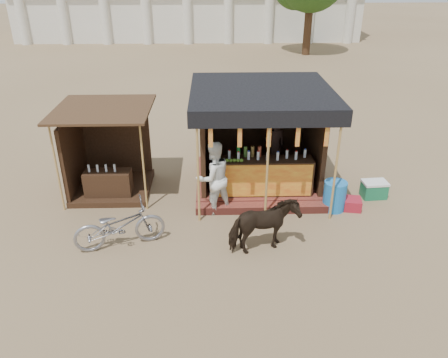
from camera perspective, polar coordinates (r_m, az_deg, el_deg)
name	(u,v)px	position (r m, az deg, el deg)	size (l,w,h in m)	color
ground	(226,259)	(9.45, 0.27, -10.39)	(120.00, 120.00, 0.00)	#846B4C
main_stall	(260,152)	(11.91, 4.70, 3.56)	(3.60, 3.61, 2.78)	brown
secondary_stall	(105,161)	(12.16, -15.33, 2.25)	(2.40, 2.40, 2.38)	#372014
cow	(264,227)	(9.36, 5.19, -6.22)	(0.67, 1.48, 1.25)	black
motorbike	(120,226)	(9.82, -13.49, -5.95)	(0.69, 1.98, 1.04)	gray
bystander	(213,178)	(10.65, -1.39, 0.17)	(0.91, 0.71, 1.87)	white
blue_barrel	(334,196)	(11.32, 14.23, -2.14)	(0.56, 0.56, 0.77)	blue
red_crate	(352,204)	(11.58, 16.39, -3.13)	(0.43, 0.44, 0.29)	maroon
cooler	(374,189)	(12.28, 19.00, -1.27)	(0.67, 0.49, 0.46)	#176B43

